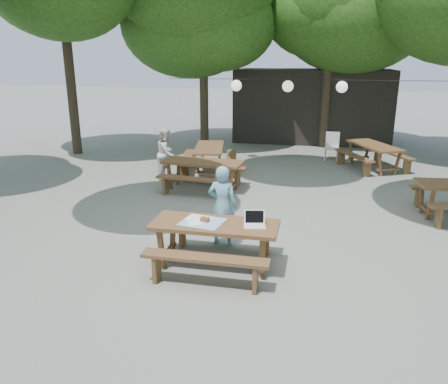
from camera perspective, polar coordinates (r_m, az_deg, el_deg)
ground at (r=8.45m, az=6.10°, el=-5.48°), size 80.00×80.00×0.00m
pavilion at (r=18.37m, az=11.43°, el=11.09°), size 6.00×3.00×2.80m
main_picnic_table at (r=7.02m, az=-1.20°, el=-6.83°), size 2.00×1.58×0.75m
picnic_table_nw at (r=11.10m, az=-2.73°, el=2.25°), size 2.06×1.74×0.75m
picnic_table_far_w at (r=12.90m, az=-1.93°, el=4.38°), size 1.89×2.15×0.75m
picnic_table_far_e at (r=13.94m, az=18.91°, el=4.42°), size 2.24×2.40×0.75m
woman at (r=7.72m, az=-0.20°, el=-1.81°), size 0.57×0.41×1.46m
second_person at (r=12.18m, az=-7.53°, el=5.01°), size 0.56×0.71×1.41m
plastic_chair at (r=14.86m, az=13.85°, el=5.08°), size 0.47×0.47×0.90m
laptop at (r=6.77m, az=4.01°, el=-3.91°), size 0.37×0.32×0.24m
tabletop_clutter at (r=6.93m, az=-2.85°, el=-3.82°), size 0.73×0.65×0.08m
paper_lanterns at (r=13.83m, az=8.39°, el=13.52°), size 9.00×0.34×0.38m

